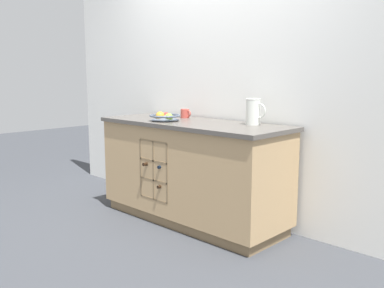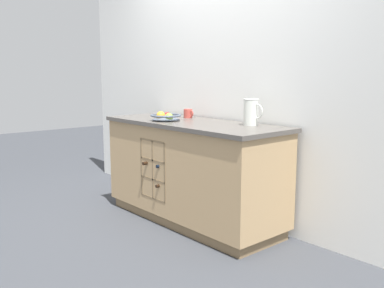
# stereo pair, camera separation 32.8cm
# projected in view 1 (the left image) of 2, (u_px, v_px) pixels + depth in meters

# --- Properties ---
(ground_plane) EXTENTS (14.00, 14.00, 0.00)m
(ground_plane) POSITION_uv_depth(u_px,v_px,m) (192.00, 220.00, 3.84)
(ground_plane) COLOR #383A3F
(back_wall) EXTENTS (4.40, 0.06, 2.55)m
(back_wall) POSITION_uv_depth(u_px,v_px,m) (221.00, 77.00, 3.91)
(back_wall) COLOR white
(back_wall) RESTS_ON ground_plane
(kitchen_island) EXTENTS (1.79, 0.69, 0.89)m
(kitchen_island) POSITION_uv_depth(u_px,v_px,m) (192.00, 171.00, 3.77)
(kitchen_island) COLOR olive
(kitchen_island) RESTS_ON ground_plane
(fruit_bowl) EXTENTS (0.27, 0.27, 0.09)m
(fruit_bowl) POSITION_uv_depth(u_px,v_px,m) (165.00, 117.00, 3.74)
(fruit_bowl) COLOR #4C5666
(fruit_bowl) RESTS_ON kitchen_island
(white_pitcher) EXTENTS (0.18, 0.12, 0.21)m
(white_pitcher) POSITION_uv_depth(u_px,v_px,m) (253.00, 111.00, 3.45)
(white_pitcher) COLOR silver
(white_pitcher) RESTS_ON kitchen_island
(ceramic_mug) EXTENTS (0.12, 0.08, 0.08)m
(ceramic_mug) POSITION_uv_depth(u_px,v_px,m) (185.00, 113.00, 4.01)
(ceramic_mug) COLOR #B7473D
(ceramic_mug) RESTS_ON kitchen_island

